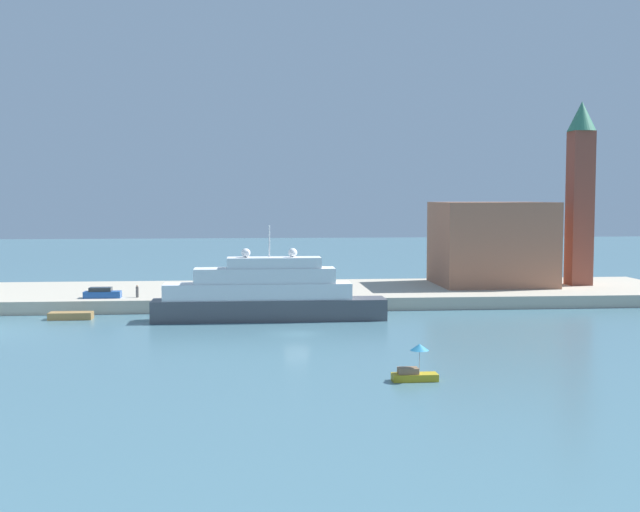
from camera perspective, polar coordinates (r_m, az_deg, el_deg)
name	(u,v)px	position (r m, az deg, el deg)	size (l,w,h in m)	color
ground	(297,334)	(84.37, -1.65, -5.56)	(400.00, 400.00, 0.00)	slate
quay_dock	(285,294)	(111.66, -2.49, -2.74)	(110.00, 23.47, 1.66)	#B7AD99
large_yacht	(266,295)	(93.44, -3.87, -2.79)	(27.12, 4.06, 11.08)	#4C4C51
small_motorboat	(415,369)	(63.42, 6.76, -7.97)	(3.56, 1.47, 2.91)	#B7991E
work_barge	(71,316)	(98.72, -17.30, -4.08)	(4.98, 1.98, 0.84)	olive
harbor_building	(491,243)	(118.69, 12.09, 0.88)	(15.84, 13.98, 11.96)	#9E664C
bell_tower	(580,186)	(121.42, 18.03, 4.76)	(4.07, 4.07, 26.33)	brown
parked_car	(102,293)	(104.63, -15.24, -2.57)	(4.58, 1.69, 1.33)	#1E4C99
person_figure	(137,292)	(104.01, -12.87, -2.49)	(0.36, 0.36, 1.59)	#4C4C4C
mooring_bollard	(287,295)	(100.73, -2.35, -2.81)	(0.48, 0.48, 0.71)	black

